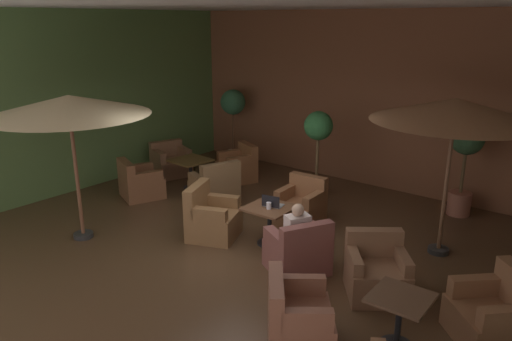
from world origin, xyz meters
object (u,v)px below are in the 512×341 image
armchair_front_right_north (140,183)px  iced_drink_cup (269,206)px  armchair_front_right_west (171,163)px  armchair_mid_center_east (376,273)px  armchair_front_left_south (298,252)px  patio_umbrella_center_beige (455,111)px  cafe_table_front_left (270,216)px  armchair_mid_center_north (495,316)px  armchair_front_left_north (301,207)px  patio_umbrella_tall_red (69,106)px  potted_tree_mid_left (465,156)px  armchair_mid_center_south (297,321)px  cafe_table_front_right (191,165)px  cafe_table_mid_center (400,310)px  armchair_front_right_east (215,188)px  open_laptop (272,203)px  potted_tree_mid_right (233,111)px  armchair_front_right_south (238,167)px  patron_blue_shirt (297,227)px  potted_tree_left_corner (318,143)px

armchair_front_right_north → iced_drink_cup: (3.47, -0.17, 0.40)m
armchair_front_right_west → armchair_mid_center_east: bearing=-16.7°
armchair_front_left_south → patio_umbrella_center_beige: 3.06m
cafe_table_front_left → armchair_mid_center_north: bearing=-6.8°
armchair_front_left_north → patio_umbrella_tall_red: bearing=-132.6°
armchair_mid_center_north → patio_umbrella_center_beige: patio_umbrella_center_beige is taller
armchair_front_left_north → potted_tree_mid_left: size_ratio=0.48×
armchair_front_right_north → armchair_mid_center_east: size_ratio=0.94×
armchair_mid_center_south → patio_umbrella_center_beige: size_ratio=0.44×
armchair_front_left_north → cafe_table_front_right: size_ratio=1.07×
cafe_table_front_left → armchair_mid_center_south: (1.83, -1.91, -0.17)m
armchair_front_left_north → cafe_table_mid_center: 3.55m
armchair_front_right_east → open_laptop: size_ratio=2.91×
armchair_front_left_north → armchair_mid_center_north: 3.85m
armchair_front_left_south → armchair_mid_center_east: (1.15, 0.15, -0.01)m
armchair_front_right_west → potted_tree_mid_left: bearing=15.8°
potted_tree_mid_right → armchair_front_right_south: bearing=-44.7°
patio_umbrella_tall_red → potted_tree_mid_left: size_ratio=1.43×
armchair_mid_center_north → patio_umbrella_tall_red: size_ratio=0.44×
armchair_front_right_north → patio_umbrella_tall_red: bearing=-66.2°
patio_umbrella_center_beige → open_laptop: 3.07m
cafe_table_mid_center → open_laptop: (-2.70, 1.26, 0.22)m
cafe_table_mid_center → armchair_mid_center_east: bearing=127.5°
patron_blue_shirt → cafe_table_mid_center: bearing=-22.2°
armchair_front_left_north → iced_drink_cup: (0.09, -1.08, 0.38)m
armchair_front_right_south → armchair_mid_center_east: bearing=-28.6°
armchair_front_right_south → potted_tree_mid_right: potted_tree_mid_right is taller
armchair_front_left_south → armchair_front_right_south: armchair_front_right_south is taller
armchair_front_left_north → armchair_front_right_west: 4.05m
armchair_front_left_north → patio_umbrella_center_beige: size_ratio=0.35×
patio_umbrella_tall_red → iced_drink_cup: bearing=32.7°
open_laptop → armchair_mid_center_south: bearing=-47.1°
armchair_mid_center_north → armchair_mid_center_east: (-1.50, 0.10, -0.01)m
armchair_front_right_west → patron_blue_shirt: patron_blue_shirt is taller
armchair_front_right_south → patron_blue_shirt: bearing=-37.8°
armchair_front_left_south → iced_drink_cup: armchair_front_left_south is taller
cafe_table_front_left → potted_tree_mid_left: bearing=58.0°
patron_blue_shirt → potted_tree_mid_left: bearing=72.3°
potted_tree_mid_right → patio_umbrella_center_beige: bearing=-16.7°
cafe_table_front_right → iced_drink_cup: bearing=-21.8°
armchair_front_right_east → armchair_mid_center_south: bearing=-35.4°
armchair_front_left_north → iced_drink_cup: 1.15m
armchair_mid_center_north → open_laptop: 3.56m
potted_tree_mid_left → iced_drink_cup: potted_tree_mid_left is taller
armchair_front_right_east → armchair_mid_center_north: armchair_front_right_east is taller
patron_blue_shirt → iced_drink_cup: bearing=154.9°
armchair_mid_center_south → patio_umbrella_tall_red: size_ratio=0.43×
armchair_mid_center_south → potted_tree_left_corner: 4.88m
armchair_mid_center_east → armchair_front_right_west: bearing=163.3°
cafe_table_front_left → cafe_table_front_right: same height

